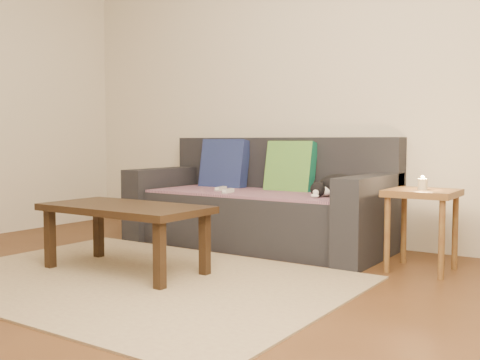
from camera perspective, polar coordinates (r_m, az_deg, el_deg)
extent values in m
plane|color=brown|center=(3.40, -12.31, -10.45)|extent=(4.50, 4.50, 0.00)
cube|color=beige|center=(4.91, 4.80, 9.34)|extent=(4.50, 0.04, 2.60)
cube|color=#232328|center=(4.50, 1.61, -4.07)|extent=(1.70, 0.78, 0.42)
cube|color=#232328|center=(4.80, 4.17, 1.64)|extent=(2.10, 0.18, 0.45)
cube|color=#232328|center=(5.06, -7.52, -2.19)|extent=(0.20, 0.90, 0.60)
cube|color=#232328|center=(4.07, 13.02, -3.77)|extent=(0.20, 0.90, 0.60)
cube|color=#402445|center=(4.46, 1.48, -1.30)|extent=(1.66, 0.74, 0.02)
cube|color=#101047|center=(4.93, -1.63, 1.53)|extent=(0.44, 0.19, 0.45)
cube|color=#0E5A45|center=(4.58, 5.12, 1.33)|extent=(0.41, 0.18, 0.42)
ellipsoid|color=black|center=(4.10, 10.07, -0.53)|extent=(0.36, 0.31, 0.16)
sphere|color=black|center=(4.04, 7.91, -0.95)|extent=(0.13, 0.13, 0.11)
sphere|color=white|center=(4.00, 7.72, -1.25)|extent=(0.06, 0.06, 0.05)
ellipsoid|color=black|center=(4.01, 11.60, -1.40)|extent=(0.13, 0.07, 0.04)
cube|color=white|center=(4.34, -1.20, -1.11)|extent=(0.06, 0.15, 0.03)
cube|color=white|center=(4.55, -1.96, -0.88)|extent=(0.06, 0.15, 0.03)
cube|color=brown|center=(3.79, 18.04, -1.26)|extent=(0.42, 0.42, 0.04)
cylinder|color=brown|center=(3.72, 14.71, -5.41)|extent=(0.04, 0.04, 0.49)
cylinder|color=brown|center=(3.62, 19.80, -5.76)|extent=(0.04, 0.04, 0.49)
cylinder|color=brown|center=(4.03, 16.31, -4.70)|extent=(0.04, 0.04, 0.49)
cylinder|color=brown|center=(3.95, 21.01, -5.00)|extent=(0.04, 0.04, 0.49)
cylinder|color=beige|center=(3.79, 18.06, -0.41)|extent=(0.06, 0.06, 0.07)
sphere|color=#FFBF59|center=(3.79, 18.08, 0.27)|extent=(0.02, 0.02, 0.02)
cube|color=tan|center=(3.50, -10.51, -9.91)|extent=(2.50, 1.80, 0.01)
cube|color=black|center=(3.64, -11.62, -2.83)|extent=(1.09, 0.54, 0.04)
cube|color=black|center=(3.90, -18.74, -5.75)|extent=(0.05, 0.05, 0.39)
cube|color=black|center=(3.20, -8.17, -7.69)|extent=(0.05, 0.05, 0.39)
cube|color=black|center=(4.16, -14.18, -5.06)|extent=(0.05, 0.05, 0.39)
cube|color=black|center=(3.51, -3.60, -6.61)|extent=(0.05, 0.05, 0.39)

